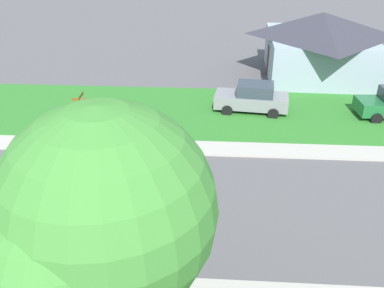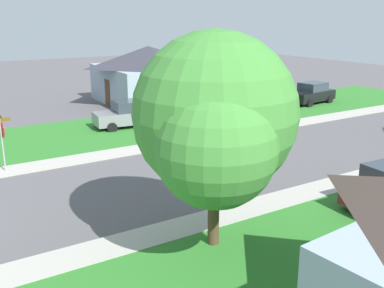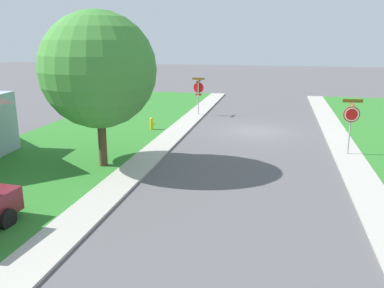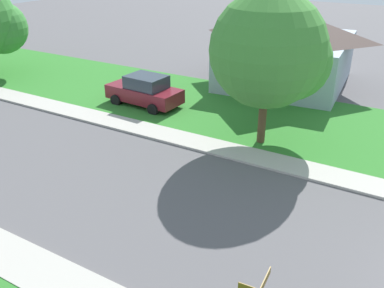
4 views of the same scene
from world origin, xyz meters
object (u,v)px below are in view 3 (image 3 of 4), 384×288
stop_sign_near_corner (198,90)px  tree_sidewalk_far (94,73)px  fire_hydrant (152,124)px  stop_sign_far_corner (351,118)px

stop_sign_near_corner → tree_sidewalk_far: tree_sidewalk_far is taller
tree_sidewalk_far → fire_hydrant: size_ratio=8.10×
fire_hydrant → tree_sidewalk_far: bearing=88.5°
stop_sign_near_corner → tree_sidewalk_far: size_ratio=0.41×
stop_sign_near_corner → tree_sidewalk_far: 13.06m
tree_sidewalk_far → stop_sign_far_corner: bearing=-160.5°
stop_sign_far_corner → fire_hydrant: stop_sign_far_corner is taller
tree_sidewalk_far → fire_hydrant: 8.07m
stop_sign_near_corner → stop_sign_far_corner: 12.66m
tree_sidewalk_far → stop_sign_near_corner: bearing=-99.0°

